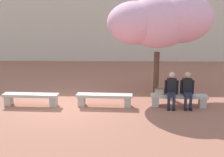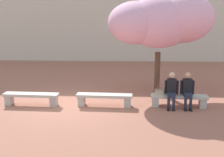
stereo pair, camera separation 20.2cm
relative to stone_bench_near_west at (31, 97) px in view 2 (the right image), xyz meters
The scene contains 9 objects.
ground_plane 1.40m from the stone_bench_near_west, ahead, with size 100.00×100.00×0.00m, color #9E604C.
building_facade 12.60m from the stone_bench_near_west, 83.51° to the left, with size 28.00×4.00×7.73m, color beige.
stone_bench_near_west is the anchor object (origin of this frame).
stone_bench_center 2.73m from the stone_bench_near_west, ahead, with size 2.07×0.53×0.45m.
stone_bench_near_east 5.46m from the stone_bench_near_west, ahead, with size 2.07×0.53×0.45m.
person_seated_left 5.18m from the stone_bench_near_west, ahead, with size 0.51×0.71×1.29m.
person_seated_right 5.75m from the stone_bench_near_west, ahead, with size 0.51×0.70×1.29m.
handbag 4.74m from the stone_bench_near_west, ahead, with size 0.30×0.15×0.34m.
cherry_tree_main 6.04m from the stone_bench_near_west, 22.88° to the left, with size 4.40×2.95×4.18m.
Camera 2 is at (2.08, -11.02, 3.54)m, focal length 50.00 mm.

